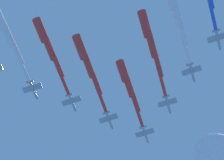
# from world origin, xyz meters

# --- Properties ---
(jet_lead) EXTENTS (30.65, 35.47, 3.84)m
(jet_lead) POSITION_xyz_m (1.51, 7.73, 171.44)
(jet_lead) COLOR #9EA3AD
(jet_port_inner) EXTENTS (33.14, 38.68, 3.91)m
(jet_port_inner) POSITION_xyz_m (1.08, -12.13, 171.66)
(jet_port_inner) COLOR #9EA3AD
(jet_starboard_inner) EXTENTS (35.48, 39.62, 3.84)m
(jet_starboard_inner) POSITION_xyz_m (22.53, 4.83, 172.93)
(jet_starboard_inner) COLOR #9EA3AD
(jet_port_mid) EXTENTS (32.22, 37.51, 3.88)m
(jet_port_mid) POSITION_xyz_m (-1.54, -29.16, 173.78)
(jet_port_mid) COLOR #9EA3AD
(jet_starboard_mid) EXTENTS (31.00, 36.11, 3.87)m
(jet_starboard_mid) POSITION_xyz_m (37.52, 7.03, 174.25)
(jet_starboard_mid) COLOR #9EA3AD
(jet_port_outer) EXTENTS (30.72, 35.86, 3.80)m
(jet_port_outer) POSITION_xyz_m (-4.50, -45.89, 172.00)
(jet_port_outer) COLOR #9EA3AD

